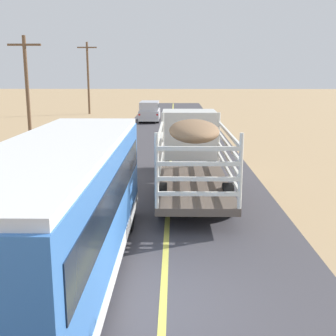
{
  "coord_description": "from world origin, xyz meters",
  "views": [
    {
      "loc": [
        0.23,
        -8.04,
        4.68
      ],
      "look_at": [
        0.0,
        6.61,
        1.44
      ],
      "focal_mm": 46.18,
      "sensor_mm": 36.0,
      "label": 1
    }
  ],
  "objects_px": {
    "livestock_truck": "(191,141)",
    "power_pole_far": "(88,76)",
    "bus": "(61,209)",
    "power_pole_mid": "(27,86)",
    "car_far": "(150,110)"
  },
  "relations": [
    {
      "from": "livestock_truck",
      "to": "power_pole_mid",
      "type": "xyz_separation_m",
      "value": [
        -10.56,
        10.82,
        2.02
      ]
    },
    {
      "from": "livestock_truck",
      "to": "power_pole_far",
      "type": "relative_size",
      "value": 1.21
    },
    {
      "from": "bus",
      "to": "power_pole_far",
      "type": "bearing_deg",
      "value": 100.2
    },
    {
      "from": "power_pole_mid",
      "to": "power_pole_far",
      "type": "relative_size",
      "value": 0.88
    },
    {
      "from": "bus",
      "to": "power_pole_far",
      "type": "relative_size",
      "value": 1.25
    },
    {
      "from": "car_far",
      "to": "power_pole_far",
      "type": "height_order",
      "value": "power_pole_far"
    },
    {
      "from": "livestock_truck",
      "to": "bus",
      "type": "distance_m",
      "value": 9.82
    },
    {
      "from": "livestock_truck",
      "to": "car_far",
      "type": "distance_m",
      "value": 23.97
    },
    {
      "from": "bus",
      "to": "car_far",
      "type": "distance_m",
      "value": 33.04
    },
    {
      "from": "livestock_truck",
      "to": "power_pole_far",
      "type": "height_order",
      "value": "power_pole_far"
    },
    {
      "from": "car_far",
      "to": "power_pole_far",
      "type": "xyz_separation_m",
      "value": [
        -7.44,
        7.96,
        3.22
      ]
    },
    {
      "from": "bus",
      "to": "power_pole_mid",
      "type": "height_order",
      "value": "power_pole_mid"
    },
    {
      "from": "car_far",
      "to": "power_pole_mid",
      "type": "xyz_separation_m",
      "value": [
        -7.44,
        -12.93,
        2.72
      ]
    },
    {
      "from": "bus",
      "to": "power_pole_far",
      "type": "distance_m",
      "value": 41.73
    },
    {
      "from": "power_pole_mid",
      "to": "power_pole_far",
      "type": "bearing_deg",
      "value": 90.0
    }
  ]
}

